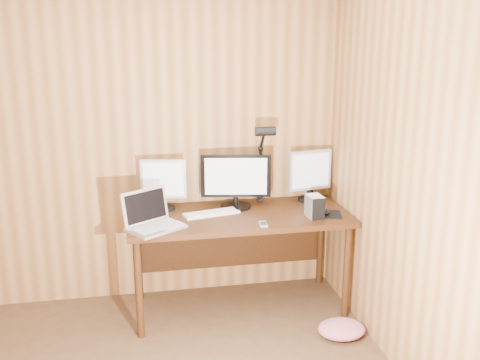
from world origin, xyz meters
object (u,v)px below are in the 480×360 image
object	(u,v)px
mouse	(325,211)
hard_drive	(315,206)
monitor_center	(236,181)
desk_lamp	(263,152)
monitor_right	(310,174)
speaker	(310,192)
keyboard	(211,213)
monitor_left	(164,183)
desk	(237,226)
laptop	(152,219)
phone	(263,224)

from	to	relation	value
mouse	hard_drive	world-z (taller)	hard_drive
monitor_center	desk_lamp	bearing A→B (deg)	26.49
mouse	monitor_right	bearing A→B (deg)	96.50
monitor_center	speaker	bearing A→B (deg)	20.99
monitor_center	mouse	world-z (taller)	monitor_center
monitor_right	keyboard	size ratio (longest dim) A/B	0.96
monitor_right	hard_drive	world-z (taller)	monitor_right
hard_drive	monitor_right	bearing A→B (deg)	72.82
mouse	desk_lamp	bearing A→B (deg)	142.67
monitor_left	keyboard	xyz separation A→B (m)	(0.33, -0.18, -0.19)
monitor_center	desk_lamp	world-z (taller)	desk_lamp
desk	mouse	size ratio (longest dim) A/B	14.24
monitor_right	keyboard	world-z (taller)	monitor_right
monitor_center	laptop	world-z (taller)	monitor_center
mouse	hard_drive	bearing A→B (deg)	-150.62
speaker	mouse	bearing A→B (deg)	-92.96
speaker	monitor_center	bearing A→B (deg)	-168.89
monitor_center	hard_drive	xyz separation A→B (m)	(0.51, -0.32, -0.13)
monitor_left	desk_lamp	bearing A→B (deg)	10.07
keyboard	monitor_center	bearing A→B (deg)	19.03
keyboard	desk_lamp	xyz separation A→B (m)	(0.43, 0.19, 0.39)
speaker	monitor_left	bearing A→B (deg)	-176.60
hard_drive	monitor_left	bearing A→B (deg)	155.12
desk	keyboard	bearing A→B (deg)	-166.70
hard_drive	laptop	bearing A→B (deg)	174.86
monitor_center	hard_drive	distance (m)	0.62
desk	desk_lamp	bearing A→B (deg)	32.50
monitor_center	monitor_right	size ratio (longest dim) A/B	1.29
laptop	keyboard	bearing A→B (deg)	-9.13
desk	keyboard	world-z (taller)	keyboard
laptop	speaker	distance (m)	1.34
phone	hard_drive	bearing A→B (deg)	18.23
monitor_center	desk_lamp	xyz separation A→B (m)	(0.22, 0.07, 0.19)
speaker	laptop	bearing A→B (deg)	-160.63
monitor_left	mouse	distance (m)	1.20
speaker	desk_lamp	world-z (taller)	desk_lamp
mouse	phone	bearing A→B (deg)	-159.99
desk_lamp	hard_drive	bearing A→B (deg)	-51.36
desk	keyboard	xyz separation A→B (m)	(-0.20, -0.05, 0.13)
monitor_left	hard_drive	size ratio (longest dim) A/B	2.39
laptop	mouse	size ratio (longest dim) A/B	3.95
mouse	keyboard	bearing A→B (deg)	173.88
phone	desk_lamp	world-z (taller)	desk_lamp
monitor_right	mouse	bearing A→B (deg)	-98.98
mouse	desk_lamp	size ratio (longest dim) A/B	0.17
monitor_right	mouse	size ratio (longest dim) A/B	3.60
desk	mouse	xyz separation A→B (m)	(0.61, -0.20, 0.15)
desk	phone	xyz separation A→B (m)	(0.12, -0.34, 0.13)
desk_lamp	keyboard	bearing A→B (deg)	-154.03
mouse	monitor_center	bearing A→B (deg)	159.85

